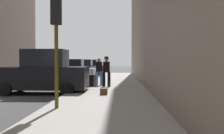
% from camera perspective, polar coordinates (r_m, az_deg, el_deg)
% --- Properties ---
extents(sidewalk, '(4.00, 40.00, 0.15)m').
position_cam_1_polar(sidewalk, '(11.06, -1.10, -6.91)').
color(sidewalk, gray).
rests_on(sidewalk, ground_plane).
extents(parked_black_suv, '(4.61, 2.08, 2.25)m').
position_cam_1_polar(parked_black_suv, '(13.11, -15.55, -1.44)').
color(parked_black_suv, black).
rests_on(parked_black_suv, ground_plane).
extents(parked_silver_sedan, '(4.22, 2.10, 1.79)m').
position_cam_1_polar(parked_silver_sedan, '(19.16, -9.98, -1.03)').
color(parked_silver_sedan, '#B7BABF').
rests_on(parked_silver_sedan, ground_plane).
extents(parked_blue_sedan, '(4.23, 2.11, 1.79)m').
position_cam_1_polar(parked_blue_sedan, '(25.11, -7.16, -0.42)').
color(parked_blue_sedan, navy).
rests_on(parked_blue_sedan, ground_plane).
extents(parked_red_hatchback, '(4.27, 2.19, 1.79)m').
position_cam_1_polar(parked_red_hatchback, '(30.58, -5.55, -0.06)').
color(parked_red_hatchback, '#B2191E').
rests_on(parked_red_hatchback, ground_plane).
extents(fire_hydrant, '(0.42, 0.22, 0.70)m').
position_cam_1_polar(fire_hydrant, '(14.12, -6.79, -3.36)').
color(fire_hydrant, red).
rests_on(fire_hydrant, sidewalk).
extents(traffic_light, '(0.32, 0.32, 3.60)m').
position_cam_1_polar(traffic_light, '(8.34, -12.62, 8.79)').
color(traffic_light, '#514C0F').
rests_on(traffic_light, sidewalk).
extents(pedestrian_in_jeans, '(0.53, 0.49, 1.71)m').
position_cam_1_polar(pedestrian_in_jeans, '(15.72, -2.98, -0.64)').
color(pedestrian_in_jeans, '#728CB2').
rests_on(pedestrian_in_jeans, sidewalk).
extents(pedestrian_with_fedora, '(0.53, 0.49, 1.78)m').
position_cam_1_polar(pedestrian_with_fedora, '(14.79, -1.28, -0.65)').
color(pedestrian_with_fedora, black).
rests_on(pedestrian_with_fedora, sidewalk).
extents(rolling_suitcase, '(0.42, 0.60, 1.04)m').
position_cam_1_polar(rolling_suitcase, '(15.09, -4.68, -3.06)').
color(rolling_suitcase, black).
rests_on(rolling_suitcase, sidewalk).
extents(duffel_bag, '(0.32, 0.44, 0.28)m').
position_cam_1_polar(duffel_bag, '(11.39, -1.89, -5.58)').
color(duffel_bag, '#472D19').
rests_on(duffel_bag, sidewalk).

